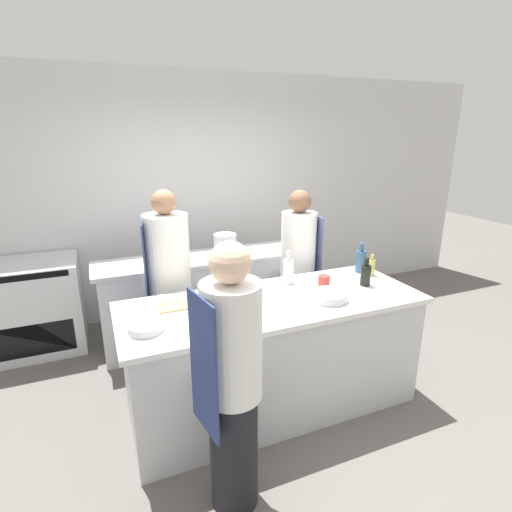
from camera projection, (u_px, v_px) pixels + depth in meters
name	position (u px, v px, depth m)	size (l,w,h in m)	color
ground_plane	(272.00, 403.00, 3.30)	(16.00, 16.00, 0.00)	#605B56
wall_back	(199.00, 197.00, 4.76)	(8.00, 0.06, 2.80)	silver
prep_counter	(273.00, 353.00, 3.16)	(2.31, 0.87, 0.92)	silver
pass_counter	(210.00, 297.00, 4.23)	(2.28, 0.55, 0.92)	silver
oven_range	(34.00, 306.00, 4.01)	(0.90, 0.69, 0.93)	silver
chef_at_prep_near	(232.00, 383.00, 2.19)	(0.36, 0.35, 1.63)	black
chef_at_stove	(298.00, 271.00, 3.97)	(0.37, 0.35, 1.62)	black
chef_at_pass_far	(169.00, 288.00, 3.47)	(0.40, 0.38, 1.70)	black
bottle_olive_oil	(366.00, 275.00, 3.29)	(0.08, 0.08, 0.24)	black
bottle_vinegar	(361.00, 261.00, 3.60)	(0.09, 0.09, 0.27)	#2D5175
bottle_wine	(288.00, 271.00, 3.33)	(0.09, 0.09, 0.29)	silver
bottle_cooking_oil	(371.00, 267.00, 3.53)	(0.06, 0.06, 0.19)	#B2A84C
bottle_sauce	(208.00, 305.00, 2.67)	(0.08, 0.08, 0.29)	#5B2319
bottle_water	(252.00, 290.00, 2.99)	(0.06, 0.06, 0.21)	#19471E
bowl_mixing_large	(145.00, 328.00, 2.55)	(0.23, 0.23, 0.05)	#B7BABC
bowl_prep_small	(329.00, 296.00, 3.02)	(0.28, 0.28, 0.06)	#B7BABC
cup	(324.00, 281.00, 3.26)	(0.10, 0.10, 0.10)	#B2382D
cutting_board	(183.00, 303.00, 2.95)	(0.37, 0.22, 0.01)	tan
stockpot	(225.00, 244.00, 4.15)	(0.24, 0.24, 0.21)	silver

